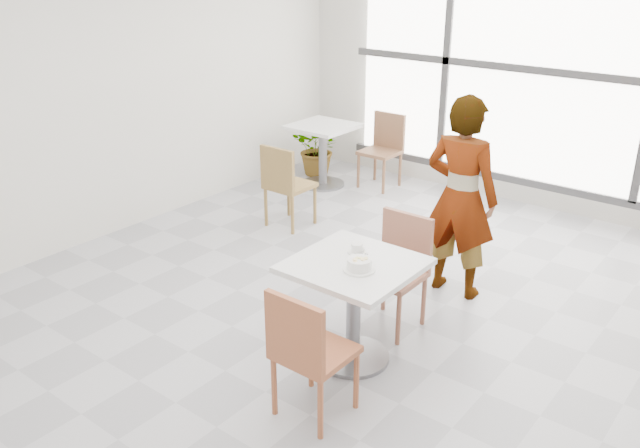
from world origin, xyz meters
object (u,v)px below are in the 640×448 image
Objects in this scene: chair_near at (307,348)px; bg_chair_left_far at (384,145)px; main_table at (354,293)px; coffee_cup at (357,249)px; bg_table_left at (323,146)px; plant_left at (319,148)px; chair_far at (398,263)px; person at (461,198)px; bg_chair_left_near at (285,181)px; oatmeal_bowl at (359,264)px.

bg_chair_left_far is (-2.02, 3.93, 0.00)m from chair_near.
coffee_cup reaches higher than main_table.
chair_near is 1.16× the size of bg_table_left.
coffee_cup reaches higher than plant_left.
coffee_cup is 3.55m from bg_table_left.
chair_far is at bearing -82.25° from chair_near.
chair_near is (0.15, -0.69, -0.02)m from main_table.
person is at bearing 86.63° from main_table.
bg_table_left is (-2.41, 2.17, -0.01)m from chair_far.
main_table is 3.70m from bg_table_left.
bg_table_left is at bearing -44.88° from plant_left.
main_table is 5.03× the size of coffee_cup.
main_table is 0.92× the size of bg_chair_left_near.
main_table is at bearing 142.03° from bg_chair_left_near.
chair_far is 4.14× the size of oatmeal_bowl.
main_table is 0.92× the size of bg_chair_left_far.
bg_table_left is at bearing -53.30° from chair_near.
oatmeal_bowl is at bearing -48.16° from plant_left.
oatmeal_bowl is at bearing 87.69° from person.
bg_chair_left_near is 1.27× the size of plant_left.
bg_chair_left_far is (0.07, 1.73, 0.00)m from bg_chair_left_near.
bg_chair_left_near is (-2.02, 1.58, -0.29)m from oatmeal_bowl.
main_table is 0.70m from chair_near.
person is 2.05m from bg_chair_left_near.
bg_chair_left_far is at bearing 38.96° from bg_table_left.
chair_far is 3.66m from plant_left.
bg_table_left is at bearing -32.32° from person.
person is (-0.01, 1.42, 0.04)m from oatmeal_bowl.
bg_table_left is (-2.52, 1.43, -0.35)m from person.
bg_chair_left_far reaches higher than plant_left.
coffee_cup is at bearing -48.25° from bg_table_left.
oatmeal_bowl reaches higher than bg_table_left.
chair_near reaches higher than oatmeal_bowl.
plant_left is (-2.73, 3.07, -0.18)m from main_table.
plant_left is at bearing 135.12° from bg_table_left.
coffee_cup is 2.33m from bg_chair_left_near.
bg_chair_left_near is 1.73m from bg_chair_left_far.
plant_left is at bearing 131.84° from oatmeal_bowl.
bg_chair_left_far is at bearing 120.02° from coffee_cup.
bg_chair_left_far is (0.57, 0.46, 0.01)m from bg_table_left.
oatmeal_bowl is 1.32× the size of coffee_cup.
coffee_cup is (-0.17, 0.21, -0.01)m from oatmeal_bowl.
oatmeal_bowl is 0.24× the size of bg_chair_left_far.
chair_far is at bearing 79.08° from person.
chair_far reaches higher than oatmeal_bowl.
chair_far is 5.47× the size of coffee_cup.
oatmeal_bowl is 3.86m from bg_chair_left_far.
bg_chair_left_near reaches higher than plant_left.
chair_far is at bearing -54.98° from bg_chair_left_far.
chair_near is 1.00× the size of chair_far.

